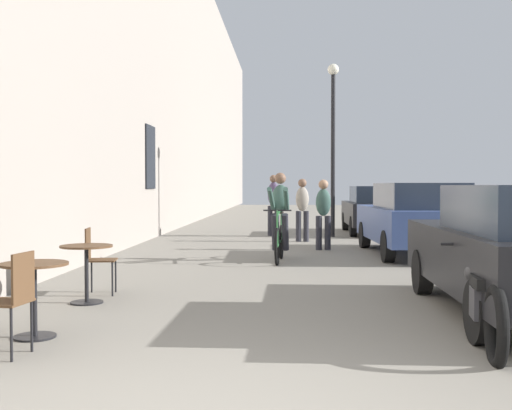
{
  "coord_description": "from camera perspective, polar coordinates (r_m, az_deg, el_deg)",
  "views": [
    {
      "loc": [
        0.5,
        -3.62,
        1.46
      ],
      "look_at": [
        -0.28,
        11.94,
        0.97
      ],
      "focal_mm": 44.03,
      "sensor_mm": 36.0,
      "label": 1
    }
  ],
  "objects": [
    {
      "name": "parked_motorcycle",
      "position": [
        6.26,
        19.83,
        -8.01
      ],
      "size": [
        0.62,
        2.14,
        0.92
      ],
      "color": "black",
      "rests_on": "ground_plane"
    },
    {
      "name": "parked_car_second",
      "position": [
        13.54,
        14.2,
        -1.14
      ],
      "size": [
        1.91,
        4.3,
        1.51
      ],
      "color": "#384C84",
      "rests_on": "ground_plane"
    },
    {
      "name": "cafe_chair_mid_toward_street",
      "position": [
        8.68,
        -14.34,
        -4.5
      ],
      "size": [
        0.43,
        0.43,
        0.89
      ],
      "color": "black",
      "rests_on": "ground_plane"
    },
    {
      "name": "pedestrian_mid",
      "position": [
        16.33,
        4.23,
        -0.12
      ],
      "size": [
        0.37,
        0.28,
        1.64
      ],
      "color": "#26262D",
      "rests_on": "ground_plane"
    },
    {
      "name": "pedestrian_near",
      "position": [
        14.24,
        6.13,
        -0.5
      ],
      "size": [
        0.35,
        0.26,
        1.59
      ],
      "color": "#26262D",
      "rests_on": "ground_plane"
    },
    {
      "name": "cyclist_on_bicycle",
      "position": [
        12.17,
        2.18,
        -1.28
      ],
      "size": [
        0.52,
        1.76,
        1.74
      ],
      "color": "black",
      "rests_on": "ground_plane"
    },
    {
      "name": "cafe_table_mid",
      "position": [
        8.06,
        -15.15,
        -4.95
      ],
      "size": [
        0.64,
        0.64,
        0.72
      ],
      "color": "black",
      "rests_on": "ground_plane"
    },
    {
      "name": "building_facade_left",
      "position": [
        18.49,
        -9.85,
        14.18
      ],
      "size": [
        0.54,
        68.0,
        10.88
      ],
      "color": "gray",
      "rests_on": "ground_plane"
    },
    {
      "name": "street_lamp",
      "position": [
        18.03,
        7.01,
        7.01
      ],
      "size": [
        0.32,
        0.32,
        4.9
      ],
      "color": "black",
      "rests_on": "ground_plane"
    },
    {
      "name": "cafe_chair_near_toward_street",
      "position": [
        5.78,
        -21.28,
        -7.71
      ],
      "size": [
        0.42,
        0.42,
        0.89
      ],
      "color": "black",
      "rests_on": "ground_plane"
    },
    {
      "name": "cafe_table_near",
      "position": [
        6.4,
        -19.5,
        -6.74
      ],
      "size": [
        0.64,
        0.64,
        0.72
      ],
      "color": "black",
      "rests_on": "ground_plane"
    },
    {
      "name": "pedestrian_far",
      "position": [
        18.11,
        1.6,
        0.32
      ],
      "size": [
        0.37,
        0.29,
        1.77
      ],
      "color": "#26262D",
      "rests_on": "ground_plane"
    },
    {
      "name": "parked_car_third",
      "position": [
        19.35,
        10.74,
        -0.36
      ],
      "size": [
        1.74,
        4.07,
        1.44
      ],
      "color": "black",
      "rests_on": "ground_plane"
    }
  ]
}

